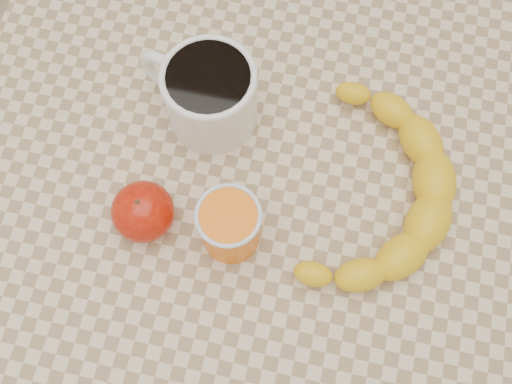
% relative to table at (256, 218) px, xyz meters
% --- Properties ---
extents(ground, '(3.00, 3.00, 0.00)m').
position_rel_table_xyz_m(ground, '(0.00, 0.00, -0.66)').
color(ground, tan).
rests_on(ground, ground).
extents(table, '(0.80, 0.80, 0.75)m').
position_rel_table_xyz_m(table, '(0.00, 0.00, 0.00)').
color(table, beige).
rests_on(table, ground).
extents(coffee_mug, '(0.17, 0.14, 0.10)m').
position_rel_table_xyz_m(coffee_mug, '(-0.08, 0.10, 0.14)').
color(coffee_mug, white).
rests_on(coffee_mug, table).
extents(orange_juice_glass, '(0.07, 0.07, 0.09)m').
position_rel_table_xyz_m(orange_juice_glass, '(-0.02, -0.05, 0.13)').
color(orange_juice_glass, '#FF6B08').
rests_on(orange_juice_glass, table).
extents(apple, '(0.07, 0.07, 0.07)m').
position_rel_table_xyz_m(apple, '(-0.12, -0.06, 0.12)').
color(apple, '#8D0C04').
rests_on(apple, table).
extents(banana, '(0.35, 0.41, 0.05)m').
position_rel_table_xyz_m(banana, '(0.14, 0.03, 0.11)').
color(banana, yellow).
rests_on(banana, table).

